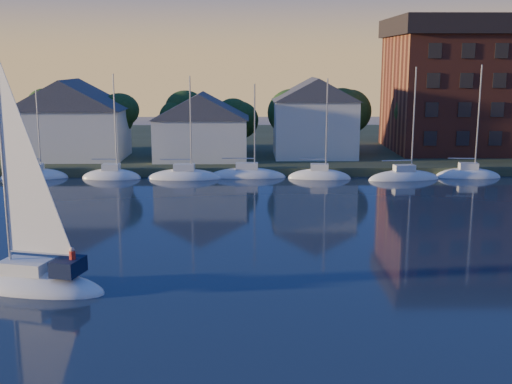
{
  "coord_description": "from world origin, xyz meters",
  "views": [
    {
      "loc": [
        -0.48,
        -20.86,
        12.75
      ],
      "look_at": [
        0.15,
        22.0,
        4.0
      ],
      "focal_mm": 45.0,
      "sensor_mm": 36.0,
      "label": 1
    }
  ],
  "objects_px": {
    "clubhouse_centre": "(201,125)",
    "clubhouse_east": "(315,117)",
    "condo_block": "(506,84)",
    "hero_sailboat": "(29,278)",
    "clubhouse_west": "(71,118)"
  },
  "relations": [
    {
      "from": "clubhouse_centre",
      "to": "hero_sailboat",
      "type": "relative_size",
      "value": 0.77
    },
    {
      "from": "clubhouse_centre",
      "to": "condo_block",
      "type": "distance_m",
      "value": 41.05
    },
    {
      "from": "clubhouse_west",
      "to": "hero_sailboat",
      "type": "bearing_deg",
      "value": -78.33
    },
    {
      "from": "clubhouse_east",
      "to": "clubhouse_west",
      "type": "bearing_deg",
      "value": -178.09
    },
    {
      "from": "clubhouse_centre",
      "to": "clubhouse_east",
      "type": "height_order",
      "value": "clubhouse_east"
    },
    {
      "from": "clubhouse_centre",
      "to": "clubhouse_east",
      "type": "xyz_separation_m",
      "value": [
        14.0,
        2.0,
        0.87
      ]
    },
    {
      "from": "clubhouse_centre",
      "to": "clubhouse_west",
      "type": "bearing_deg",
      "value": 176.42
    },
    {
      "from": "clubhouse_west",
      "to": "condo_block",
      "type": "xyz_separation_m",
      "value": [
        56.0,
        6.95,
        3.86
      ]
    },
    {
      "from": "clubhouse_centre",
      "to": "hero_sailboat",
      "type": "distance_m",
      "value": 43.58
    },
    {
      "from": "clubhouse_west",
      "to": "clubhouse_east",
      "type": "distance_m",
      "value": 30.02
    },
    {
      "from": "hero_sailboat",
      "to": "condo_block",
      "type": "bearing_deg",
      "value": -117.95
    },
    {
      "from": "clubhouse_west",
      "to": "clubhouse_centre",
      "type": "xyz_separation_m",
      "value": [
        16.0,
        -1.0,
        -0.8
      ]
    },
    {
      "from": "clubhouse_east",
      "to": "hero_sailboat",
      "type": "relative_size",
      "value": 0.7
    },
    {
      "from": "clubhouse_centre",
      "to": "condo_block",
      "type": "height_order",
      "value": "condo_block"
    },
    {
      "from": "condo_block",
      "to": "clubhouse_centre",
      "type": "bearing_deg",
      "value": -168.76
    }
  ]
}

